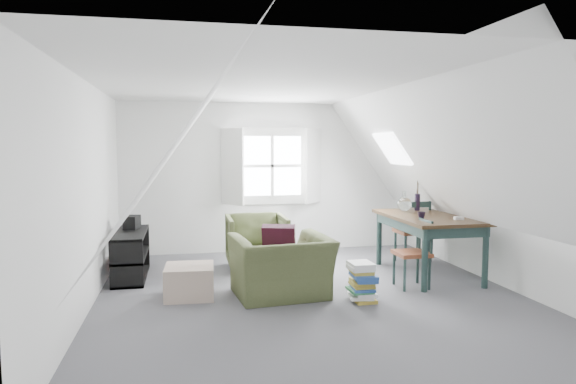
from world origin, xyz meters
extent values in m
plane|color=#525157|center=(0.00, 0.00, 0.00)|extent=(5.50, 5.50, 0.00)
plane|color=white|center=(0.00, 0.00, 2.50)|extent=(5.50, 5.50, 0.00)
plane|color=white|center=(0.00, 2.75, 1.25)|extent=(5.00, 0.00, 5.00)
plane|color=white|center=(0.00, -2.75, 1.25)|extent=(5.00, 0.00, 5.00)
plane|color=white|center=(-2.50, 0.00, 1.25)|extent=(0.00, 5.50, 5.50)
plane|color=white|center=(2.50, 0.00, 1.25)|extent=(0.00, 5.50, 5.50)
plane|color=white|center=(-1.55, 0.00, 1.78)|extent=(3.19, 5.50, 4.48)
plane|color=white|center=(1.55, 0.00, 1.78)|extent=(3.19, 5.50, 4.48)
cube|color=white|center=(0.00, 2.73, 1.45)|extent=(1.30, 0.04, 1.30)
cube|color=white|center=(-0.68, 2.57, 1.45)|extent=(0.35, 0.35, 1.25)
cube|color=white|center=(0.68, 2.57, 1.45)|extent=(0.35, 0.35, 1.25)
cube|color=white|center=(0.00, 2.72, 1.45)|extent=(1.00, 0.02, 1.00)
cube|color=white|center=(0.00, 2.70, 1.45)|extent=(1.08, 0.04, 0.05)
cube|color=white|center=(0.00, 2.70, 1.45)|extent=(0.05, 0.04, 1.08)
cube|color=white|center=(1.55, 1.30, 1.75)|extent=(0.35, 0.75, 0.47)
imported|color=#444E2A|center=(-0.35, 0.06, 0.00)|extent=(1.20, 1.08, 0.72)
imported|color=#444E2A|center=(-0.44, 1.51, 0.00)|extent=(0.85, 0.87, 0.79)
cube|color=#380F21|center=(-0.35, 0.21, 0.65)|extent=(0.44, 0.33, 0.41)
cube|color=tan|center=(-1.42, 0.26, 0.19)|extent=(0.60, 0.60, 0.38)
cube|color=black|center=(1.82, 0.64, 0.81)|extent=(1.00, 1.67, 0.04)
cube|color=#1F3532|center=(1.82, 0.64, 0.72)|extent=(0.89, 1.56, 0.13)
cylinder|color=#1F3532|center=(1.41, -0.10, 0.39)|extent=(0.08, 0.08, 0.79)
cylinder|color=#1F3532|center=(2.23, -0.10, 0.39)|extent=(0.08, 0.08, 0.79)
cylinder|color=#1F3532|center=(1.41, 1.39, 0.39)|extent=(0.08, 0.08, 0.79)
cylinder|color=#1F3532|center=(2.23, 1.39, 0.39)|extent=(0.08, 0.08, 0.79)
sphere|color=silver|center=(1.67, 1.09, 0.95)|extent=(0.21, 0.21, 0.21)
cylinder|color=silver|center=(1.67, 1.09, 1.08)|extent=(0.07, 0.07, 0.11)
cylinder|color=black|center=(1.92, 1.19, 0.96)|extent=(0.08, 0.08, 0.25)
cylinder|color=#3F2D1E|center=(1.92, 1.19, 1.23)|extent=(0.03, 0.05, 0.44)
cylinder|color=#3F2D1E|center=(1.93, 1.20, 1.23)|extent=(0.04, 0.06, 0.44)
cylinder|color=#3F2D1E|center=(1.91, 1.18, 1.23)|extent=(0.05, 0.07, 0.44)
imported|color=black|center=(1.57, 0.34, 0.83)|extent=(0.11, 0.11, 0.10)
cube|color=white|center=(2.02, 0.19, 0.85)|extent=(0.12, 0.09, 0.04)
cube|color=maroon|center=(1.93, 1.39, 0.49)|extent=(0.45, 0.45, 0.05)
cylinder|color=#1F3532|center=(2.12, 1.57, 0.23)|extent=(0.04, 0.04, 0.47)
cylinder|color=#1F3532|center=(2.12, 1.20, 0.23)|extent=(0.04, 0.04, 0.47)
cylinder|color=#1F3532|center=(1.75, 1.57, 0.23)|extent=(0.04, 0.04, 0.47)
cylinder|color=#1F3532|center=(1.75, 1.20, 0.23)|extent=(0.04, 0.04, 0.47)
cylinder|color=#1F3532|center=(2.12, 1.18, 0.73)|extent=(0.04, 0.04, 0.49)
cylinder|color=#1F3532|center=(1.75, 1.18, 0.73)|extent=(0.04, 0.04, 0.49)
cube|color=#1F3532|center=(1.93, 1.18, 0.92)|extent=(0.37, 0.03, 0.09)
cube|color=#1F3532|center=(1.93, 1.18, 0.78)|extent=(0.37, 0.03, 0.06)
cube|color=maroon|center=(1.34, 0.12, 0.43)|extent=(0.40, 0.40, 0.05)
cylinder|color=#1F3532|center=(1.18, 0.29, 0.21)|extent=(0.03, 0.03, 0.41)
cylinder|color=#1F3532|center=(1.50, 0.29, 0.21)|extent=(0.03, 0.03, 0.41)
cylinder|color=#1F3532|center=(1.18, -0.04, 0.21)|extent=(0.03, 0.03, 0.41)
cylinder|color=#1F3532|center=(1.50, -0.04, 0.21)|extent=(0.03, 0.03, 0.41)
cylinder|color=#1F3532|center=(1.52, 0.29, 0.65)|extent=(0.03, 0.03, 0.43)
cylinder|color=#1F3532|center=(1.52, -0.04, 0.65)|extent=(0.03, 0.03, 0.43)
cube|color=#1F3532|center=(1.52, 0.12, 0.82)|extent=(0.03, 0.33, 0.08)
cube|color=#1F3532|center=(1.52, 0.12, 0.69)|extent=(0.03, 0.33, 0.06)
cube|color=black|center=(-2.19, 1.35, 0.02)|extent=(0.41, 1.23, 0.03)
cube|color=black|center=(-2.19, 1.35, 0.31)|extent=(0.41, 1.23, 0.03)
cube|color=black|center=(-2.19, 1.35, 0.61)|extent=(0.41, 1.23, 0.03)
cube|color=black|center=(-2.19, 0.76, 0.31)|extent=(0.41, 0.03, 0.61)
cube|color=black|center=(-2.19, 1.95, 0.31)|extent=(0.41, 0.03, 0.61)
cube|color=#264C99|center=(-2.19, 1.00, 0.13)|extent=(0.18, 0.20, 0.22)
cube|color=red|center=(-2.19, 1.46, 0.13)|extent=(0.18, 0.25, 0.22)
cube|color=white|center=(-2.19, 1.15, 0.43)|extent=(0.18, 0.22, 0.20)
cube|color=black|center=(-2.19, 1.60, 0.71)|extent=(0.24, 0.28, 0.20)
cube|color=#B29933|center=(0.55, -0.31, 0.02)|extent=(0.24, 0.31, 0.04)
cube|color=white|center=(0.51, -0.29, 0.06)|extent=(0.31, 0.34, 0.04)
cube|color=white|center=(0.56, -0.31, 0.10)|extent=(0.25, 0.34, 0.04)
cube|color=#337F4C|center=(0.50, -0.31, 0.13)|extent=(0.26, 0.32, 0.03)
cube|color=#264C99|center=(0.52, -0.33, 0.16)|extent=(0.28, 0.35, 0.03)
cube|color=#B29933|center=(0.52, -0.31, 0.19)|extent=(0.24, 0.31, 0.03)
cube|color=#B29933|center=(0.53, -0.29, 0.22)|extent=(0.28, 0.35, 0.04)
cube|color=#264C99|center=(0.56, -0.33, 0.27)|extent=(0.28, 0.36, 0.04)
cube|color=#264C99|center=(0.53, -0.33, 0.30)|extent=(0.28, 0.34, 0.04)
cube|color=#B29933|center=(0.53, -0.27, 0.34)|extent=(0.25, 0.32, 0.04)
cube|color=white|center=(0.51, -0.28, 0.39)|extent=(0.26, 0.30, 0.05)
cube|color=white|center=(0.52, -0.28, 0.43)|extent=(0.26, 0.31, 0.04)
camera|label=1|loc=(-1.48, -5.81, 1.79)|focal=32.00mm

